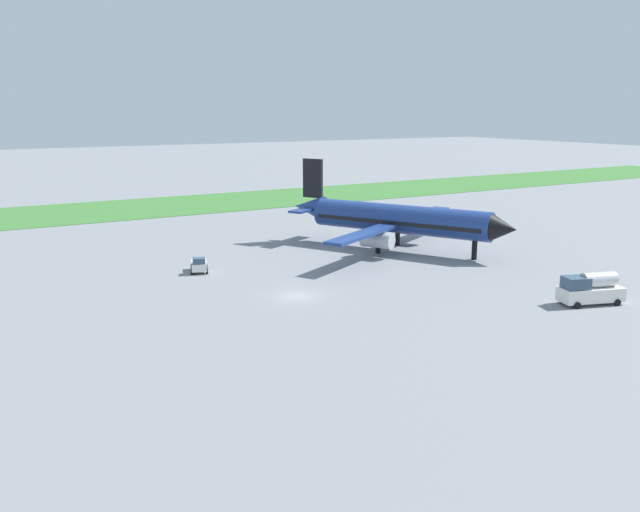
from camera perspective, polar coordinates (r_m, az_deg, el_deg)
ground_plane at (r=70.96m, az=-2.00°, el=-3.45°), size 600.00×600.00×0.00m
grass_taxiway_strip at (r=137.55m, az=-16.56°, el=3.86°), size 360.00×28.00×0.08m
airplane_midfield_jet at (r=93.63m, az=6.51°, el=3.15°), size 31.79×31.72×12.25m
pushback_tug_near_gate at (r=82.36m, az=-10.31°, el=-0.74°), size 3.01×3.99×1.95m
fuel_truck_midfield at (r=73.03m, az=22.13°, el=-2.64°), size 6.92×4.28×3.29m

